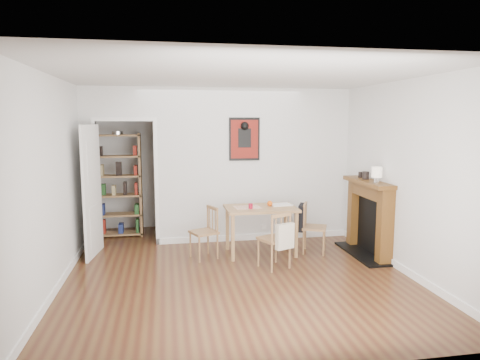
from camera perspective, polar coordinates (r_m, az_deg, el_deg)
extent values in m
plane|color=#53351B|center=(6.16, -0.86, -11.57)|extent=(5.20, 5.20, 0.00)
plane|color=silver|center=(8.42, -3.66, 2.73)|extent=(4.50, 0.00, 4.50)
plane|color=silver|center=(3.35, 6.13, -5.10)|extent=(4.50, 0.00, 4.50)
plane|color=silver|center=(5.94, -22.84, -0.01)|extent=(0.00, 5.20, 5.20)
plane|color=silver|center=(6.60, 18.81, 0.91)|extent=(0.00, 5.20, 5.20)
plane|color=silver|center=(5.84, -0.91, 13.26)|extent=(5.20, 5.20, 0.00)
cube|color=silver|center=(7.33, 1.84, 1.98)|extent=(3.35, 0.10, 2.60)
cube|color=silver|center=(7.28, -19.45, 1.49)|extent=(0.25, 0.10, 2.60)
cube|color=silver|center=(7.17, -15.23, 9.78)|extent=(0.90, 0.10, 0.55)
cube|color=white|center=(7.30, -18.62, -0.63)|extent=(0.06, 0.14, 2.05)
cube|color=white|center=(7.22, -11.07, -0.46)|extent=(0.06, 0.14, 2.05)
cube|color=white|center=(7.51, 1.89, -7.60)|extent=(3.35, 0.02, 0.10)
cube|color=white|center=(5.67, -23.43, -13.45)|extent=(0.02, 4.00, 0.10)
cube|color=white|center=(6.35, 20.86, -11.03)|extent=(0.02, 4.00, 0.10)
cube|color=white|center=(6.84, -19.11, -1.41)|extent=(0.15, 0.80, 2.00)
cube|color=black|center=(7.20, 0.59, 5.47)|extent=(0.52, 0.02, 0.72)
cube|color=maroon|center=(7.19, 0.61, 5.46)|extent=(0.46, 0.00, 0.64)
cube|color=#A27F4B|center=(6.60, 2.80, -3.80)|extent=(1.08, 0.69, 0.04)
cube|color=#A27F4B|center=(6.32, -0.96, -7.75)|extent=(0.05, 0.05, 0.70)
cube|color=#A27F4B|center=(6.54, 7.49, -7.29)|extent=(0.05, 0.05, 0.70)
cube|color=#A27F4B|center=(6.87, -1.71, -6.48)|extent=(0.05, 0.05, 0.70)
cube|color=#A27F4B|center=(7.07, 6.10, -6.12)|extent=(0.05, 0.05, 0.70)
cube|color=black|center=(6.79, 8.19, -4.94)|extent=(0.21, 0.33, 0.41)
cube|color=beige|center=(5.88, 5.84, -7.42)|extent=(0.29, 0.19, 0.35)
cube|color=#A27F4B|center=(7.95, -18.41, -0.71)|extent=(0.04, 0.31, 1.84)
cube|color=#A27F4B|center=(7.88, -13.11, -0.59)|extent=(0.04, 0.31, 1.84)
cube|color=#A27F4B|center=(8.08, -15.54, -6.85)|extent=(0.78, 0.31, 0.03)
cube|color=#A27F4B|center=(7.94, -15.72, -1.96)|extent=(0.78, 0.31, 0.03)
cube|color=#A27F4B|center=(7.83, -16.01, 5.75)|extent=(0.78, 0.31, 0.03)
cube|color=maroon|center=(7.91, -15.77, -0.65)|extent=(0.68, 0.25, 0.25)
cube|color=brown|center=(6.47, 18.78, -5.98)|extent=(0.20, 0.16, 1.10)
cube|color=brown|center=(7.33, 15.07, -4.23)|extent=(0.20, 0.16, 1.10)
cube|color=brown|center=(6.78, 16.77, -0.28)|extent=(0.30, 1.21, 0.06)
cube|color=brown|center=(6.81, 16.96, -1.36)|extent=(0.20, 0.85, 0.20)
cube|color=black|center=(6.94, 17.22, -5.83)|extent=(0.08, 0.81, 0.88)
cube|color=black|center=(7.00, 16.19, -9.36)|extent=(0.45, 1.25, 0.03)
cylinder|color=maroon|center=(6.45, 1.43, -3.50)|extent=(0.06, 0.06, 0.08)
sphere|color=#E4570C|center=(6.68, 4.00, -3.13)|extent=(0.08, 0.08, 0.08)
cube|color=beige|center=(6.57, 0.98, -3.65)|extent=(0.42, 0.33, 0.00)
cube|color=white|center=(6.77, 5.45, -3.28)|extent=(0.35, 0.28, 0.02)
cylinder|color=silver|center=(6.48, 17.74, -0.03)|extent=(0.08, 0.08, 0.09)
cylinder|color=beige|center=(6.47, 17.79, 1.01)|extent=(0.15, 0.15, 0.15)
cylinder|color=black|center=(6.86, 16.41, 0.59)|extent=(0.10, 0.10, 0.12)
cylinder|color=black|center=(7.05, 15.78, 0.68)|extent=(0.07, 0.07, 0.09)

